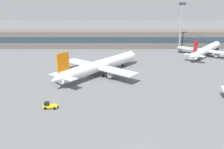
% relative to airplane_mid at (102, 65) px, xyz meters
% --- Properties ---
extents(ground_plane, '(400.00, 400.00, 0.00)m').
position_rel_airplane_mid_xyz_m(ground_plane, '(9.84, -9.66, -3.43)').
color(ground_plane, slate).
extents(terminal_building, '(153.64, 12.13, 9.00)m').
position_rel_airplane_mid_xyz_m(terminal_building, '(9.84, 49.73, 1.07)').
color(terminal_building, '#5B564C').
rests_on(terminal_building, ground_plane).
extents(airplane_mid, '(32.17, 37.24, 11.25)m').
position_rel_airplane_mid_xyz_m(airplane_mid, '(0.00, 0.00, 0.00)').
color(airplane_mid, silver).
rests_on(airplane_mid, ground_plane).
extents(airplane_far, '(26.80, 32.40, 9.60)m').
position_rel_airplane_mid_xyz_m(airplane_far, '(48.69, 29.01, -0.50)').
color(airplane_far, white).
rests_on(airplane_far, ground_plane).
extents(baggage_tug_yellow, '(3.60, 1.81, 1.75)m').
position_rel_airplane_mid_xyz_m(baggage_tug_yellow, '(-12.32, -29.07, -2.63)').
color(baggage_tug_yellow, yellow).
rests_on(baggage_tug_yellow, ground_plane).
extents(floodlight_tower_west, '(3.20, 0.80, 24.21)m').
position_rel_airplane_mid_xyz_m(floodlight_tower_west, '(37.43, 35.98, 10.67)').
color(floodlight_tower_west, gray).
rests_on(floodlight_tower_west, ground_plane).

